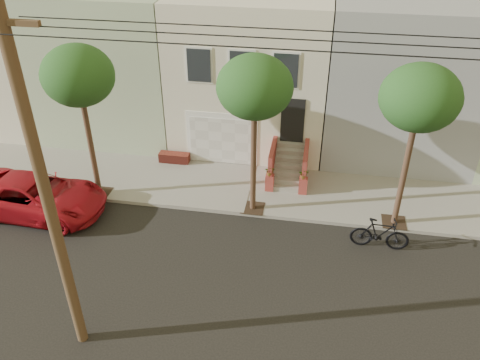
# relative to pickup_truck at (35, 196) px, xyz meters

# --- Properties ---
(ground) EXTENTS (90.00, 90.00, 0.00)m
(ground) POSITION_rel_pickup_truck_xyz_m (7.45, -2.40, -0.77)
(ground) COLOR black
(ground) RESTS_ON ground
(sidewalk) EXTENTS (40.00, 3.70, 0.15)m
(sidewalk) POSITION_rel_pickup_truck_xyz_m (7.45, 2.95, -0.70)
(sidewalk) COLOR gray
(sidewalk) RESTS_ON ground
(house_row) EXTENTS (33.10, 11.70, 7.00)m
(house_row) POSITION_rel_pickup_truck_xyz_m (7.45, 8.79, 2.87)
(house_row) COLOR beige
(house_row) RESTS_ON sidewalk
(tree_left) EXTENTS (2.70, 2.57, 6.30)m
(tree_left) POSITION_rel_pickup_truck_xyz_m (1.95, 1.50, 4.48)
(tree_left) COLOR #2D2116
(tree_left) RESTS_ON sidewalk
(tree_mid) EXTENTS (2.70, 2.57, 6.30)m
(tree_mid) POSITION_rel_pickup_truck_xyz_m (8.45, 1.50, 4.48)
(tree_mid) COLOR #2D2116
(tree_mid) RESTS_ON sidewalk
(tree_right) EXTENTS (2.70, 2.57, 6.30)m
(tree_right) POSITION_rel_pickup_truck_xyz_m (13.95, 1.50, 4.48)
(tree_right) COLOR #2D2116
(tree_right) RESTS_ON sidewalk
(pickup_truck) EXTENTS (5.68, 2.81, 1.55)m
(pickup_truck) POSITION_rel_pickup_truck_xyz_m (0.00, 0.00, 0.00)
(pickup_truck) COLOR #AB121D
(pickup_truck) RESTS_ON ground
(motorcycle) EXTENTS (2.10, 0.64, 1.25)m
(motorcycle) POSITION_rel_pickup_truck_xyz_m (13.26, 0.06, -0.15)
(motorcycle) COLOR black
(motorcycle) RESTS_ON ground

